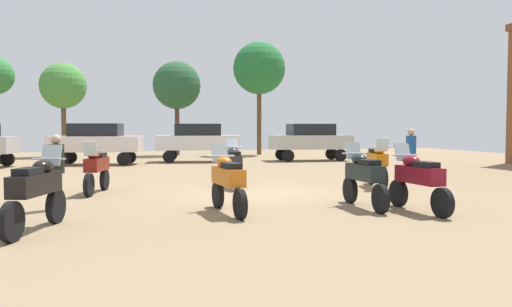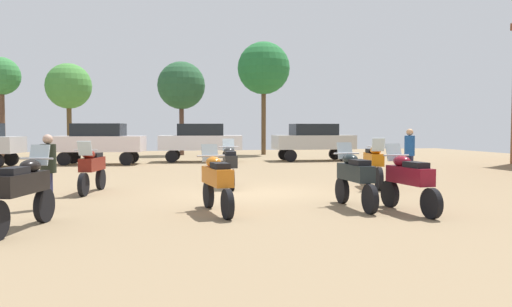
# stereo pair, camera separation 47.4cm
# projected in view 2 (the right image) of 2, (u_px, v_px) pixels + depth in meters

# --- Properties ---
(ground_plane) EXTENTS (44.00, 52.00, 0.02)m
(ground_plane) POSITION_uv_depth(u_px,v_px,m) (247.00, 192.00, 14.37)
(ground_plane) COLOR #8B7353
(motorcycle_1) EXTENTS (0.62, 2.18, 1.46)m
(motorcycle_1) POSITION_uv_depth(u_px,v_px,m) (355.00, 176.00, 11.44)
(motorcycle_1) COLOR black
(motorcycle_1) RESTS_ON ground
(motorcycle_2) EXTENTS (0.75, 2.19, 1.51)m
(motorcycle_2) POSITION_uv_depth(u_px,v_px,m) (374.00, 163.00, 15.39)
(motorcycle_2) COLOR black
(motorcycle_2) RESTS_ON ground
(motorcycle_3) EXTENTS (0.83, 2.22, 1.49)m
(motorcycle_3) POSITION_uv_depth(u_px,v_px,m) (23.00, 189.00, 8.94)
(motorcycle_3) COLOR black
(motorcycle_3) RESTS_ON ground
(motorcycle_5) EXTENTS (0.62, 2.12, 1.46)m
(motorcycle_5) POSITION_uv_depth(u_px,v_px,m) (230.00, 164.00, 15.37)
(motorcycle_5) COLOR black
(motorcycle_5) RESTS_ON ground
(motorcycle_7) EXTENTS (0.62, 2.17, 1.45)m
(motorcycle_7) POSITION_uv_depth(u_px,v_px,m) (409.00, 179.00, 10.86)
(motorcycle_7) COLOR black
(motorcycle_7) RESTS_ON ground
(motorcycle_8) EXTENTS (0.73, 2.05, 1.45)m
(motorcycle_8) POSITION_uv_depth(u_px,v_px,m) (92.00, 167.00, 14.08)
(motorcycle_8) COLOR black
(motorcycle_8) RESTS_ON ground
(motorcycle_9) EXTENTS (0.63, 2.16, 1.44)m
(motorcycle_9) POSITION_uv_depth(u_px,v_px,m) (217.00, 180.00, 10.79)
(motorcycle_9) COLOR black
(motorcycle_9) RESTS_ON ground
(car_2) EXTENTS (4.36, 1.95, 2.00)m
(car_2) POSITION_uv_depth(u_px,v_px,m) (313.00, 139.00, 27.75)
(car_2) COLOR black
(car_2) RESTS_ON ground
(car_3) EXTENTS (4.55, 2.52, 2.00)m
(car_3) POSITION_uv_depth(u_px,v_px,m) (99.00, 140.00, 24.98)
(car_3) COLOR black
(car_3) RESTS_ON ground
(car_4) EXTENTS (4.51, 2.40, 2.00)m
(car_4) POSITION_uv_depth(u_px,v_px,m) (201.00, 140.00, 26.93)
(car_4) COLOR black
(car_4) RESTS_ON ground
(person_1) EXTENTS (0.40, 0.40, 1.76)m
(person_1) POSITION_uv_depth(u_px,v_px,m) (410.00, 150.00, 17.21)
(person_1) COLOR #2F2E46
(person_1) RESTS_ON ground
(person_2) EXTENTS (0.36, 0.36, 1.66)m
(person_2) POSITION_uv_depth(u_px,v_px,m) (48.00, 166.00, 11.33)
(person_2) COLOR #292B4E
(person_2) RESTS_ON ground
(tree_1) EXTENTS (2.26, 2.26, 6.00)m
(tree_1) POSITION_uv_depth(u_px,v_px,m) (1.00, 78.00, 30.48)
(tree_1) COLOR brown
(tree_1) RESTS_ON ground
(tree_2) EXTENTS (2.81, 2.81, 5.77)m
(tree_2) POSITION_uv_depth(u_px,v_px,m) (69.00, 87.00, 31.65)
(tree_2) COLOR brown
(tree_2) RESTS_ON ground
(tree_5) EXTENTS (3.45, 3.45, 7.45)m
(tree_5) POSITION_uv_depth(u_px,v_px,m) (264.00, 69.00, 33.73)
(tree_5) COLOR brown
(tree_5) RESTS_ON ground
(tree_6) EXTENTS (3.08, 3.08, 6.07)m
(tree_6) POSITION_uv_depth(u_px,v_px,m) (181.00, 86.00, 33.09)
(tree_6) COLOR brown
(tree_6) RESTS_ON ground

